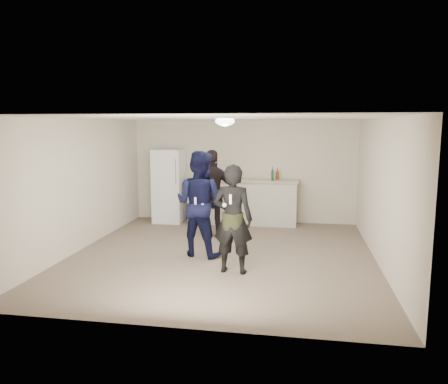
% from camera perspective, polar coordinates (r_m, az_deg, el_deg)
% --- Properties ---
extents(floor, '(6.00, 6.00, 0.00)m').
position_cam_1_polar(floor, '(8.16, -0.24, -8.22)').
color(floor, '#6B5B4C').
rests_on(floor, ground).
extents(ceiling, '(6.00, 6.00, 0.00)m').
position_cam_1_polar(ceiling, '(7.81, -0.25, 9.62)').
color(ceiling, silver).
rests_on(ceiling, wall_back).
extents(wall_back, '(6.00, 0.00, 6.00)m').
position_cam_1_polar(wall_back, '(10.84, 2.50, 2.71)').
color(wall_back, beige).
rests_on(wall_back, floor).
extents(wall_front, '(6.00, 0.00, 6.00)m').
position_cam_1_polar(wall_front, '(5.01, -6.21, -4.29)').
color(wall_front, beige).
rests_on(wall_front, floor).
extents(wall_left, '(0.00, 6.00, 6.00)m').
position_cam_1_polar(wall_left, '(8.79, -18.20, 0.91)').
color(wall_left, beige).
rests_on(wall_left, floor).
extents(wall_right, '(0.00, 6.00, 6.00)m').
position_cam_1_polar(wall_right, '(7.90, 19.81, -0.00)').
color(wall_right, beige).
rests_on(wall_right, floor).
extents(counter, '(2.60, 0.56, 1.05)m').
position_cam_1_polar(counter, '(10.61, 2.42, -1.37)').
color(counter, beige).
rests_on(counter, floor).
extents(counter_top, '(2.68, 0.64, 0.04)m').
position_cam_1_polar(counter_top, '(10.53, 2.44, 1.55)').
color(counter_top, '#BBAD90').
rests_on(counter_top, counter).
extents(fridge, '(0.70, 0.70, 1.80)m').
position_cam_1_polar(fridge, '(10.86, -7.19, 0.81)').
color(fridge, white).
rests_on(fridge, floor).
extents(fridge_handle, '(0.02, 0.02, 0.60)m').
position_cam_1_polar(fridge_handle, '(10.38, -6.34, 2.69)').
color(fridge_handle, silver).
rests_on(fridge_handle, fridge).
extents(ceiling_dome, '(0.36, 0.36, 0.16)m').
position_cam_1_polar(ceiling_dome, '(8.11, 0.12, 9.23)').
color(ceiling_dome, white).
rests_on(ceiling_dome, ceiling).
extents(shaker, '(0.08, 0.08, 0.17)m').
position_cam_1_polar(shaker, '(10.61, -0.33, 2.19)').
color(shaker, '#BCBDC1').
rests_on(shaker, counter_top).
extents(man, '(1.09, 0.95, 1.92)m').
position_cam_1_polar(man, '(7.97, -3.27, -1.52)').
color(man, '#0E113C').
rests_on(man, floor).
extents(woman, '(0.68, 0.48, 1.77)m').
position_cam_1_polar(woman, '(7.02, 1.17, -3.55)').
color(woman, black).
rests_on(woman, floor).
extents(camo_shorts, '(0.34, 0.34, 0.28)m').
position_cam_1_polar(camo_shorts, '(7.02, 1.17, -3.83)').
color(camo_shorts, '#2B3618').
rests_on(camo_shorts, woman).
extents(spectator, '(1.11, 0.49, 1.87)m').
position_cam_1_polar(spectator, '(9.28, -1.48, -0.23)').
color(spectator, black).
rests_on(spectator, floor).
extents(remote_man, '(0.04, 0.04, 0.15)m').
position_cam_1_polar(remote_man, '(7.69, -3.74, -1.24)').
color(remote_man, silver).
rests_on(remote_man, man).
extents(nunchuk_man, '(0.07, 0.07, 0.07)m').
position_cam_1_polar(nunchuk_man, '(7.70, -2.81, -1.74)').
color(nunchuk_man, white).
rests_on(nunchuk_man, man).
extents(remote_woman, '(0.04, 0.04, 0.15)m').
position_cam_1_polar(remote_woman, '(6.70, 0.86, -0.95)').
color(remote_woman, silver).
rests_on(remote_woman, woman).
extents(nunchuk_woman, '(0.07, 0.07, 0.07)m').
position_cam_1_polar(nunchuk_woman, '(6.77, 0.06, -1.72)').
color(nunchuk_woman, silver).
rests_on(nunchuk_woman, woman).
extents(bottle_cluster, '(1.56, 0.30, 0.24)m').
position_cam_1_polar(bottle_cluster, '(10.51, 4.51, 2.20)').
color(bottle_cluster, brown).
rests_on(bottle_cluster, counter_top).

